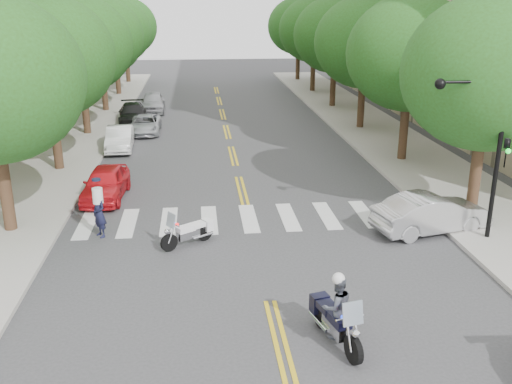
{
  "coord_description": "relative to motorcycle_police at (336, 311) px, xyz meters",
  "views": [
    {
      "loc": [
        -1.87,
        -14.17,
        8.1
      ],
      "look_at": [
        0.21,
        5.86,
        1.3
      ],
      "focal_mm": 40.0,
      "sensor_mm": 36.0,
      "label": 1
    }
  ],
  "objects": [
    {
      "name": "tree_r_3",
      "position": [
        7.45,
        32.14,
        4.7
      ],
      "size": [
        6.4,
        6.4,
        8.45
      ],
      "color": "#382316",
      "rests_on": "ground"
    },
    {
      "name": "parked_car_a",
      "position": [
        -7.21,
        11.64,
        -0.16
      ],
      "size": [
        1.88,
        4.16,
        1.39
      ],
      "primitive_type": "imported",
      "rotation": [
        0.0,
        0.0,
        -0.06
      ],
      "color": "red",
      "rests_on": "ground"
    },
    {
      "name": "traffic_signal_pole",
      "position": [
        6.37,
        5.64,
        2.87
      ],
      "size": [
        2.82,
        0.42,
        6.0
      ],
      "color": "black",
      "rests_on": "ground"
    },
    {
      "name": "parked_car_d",
      "position": [
        -7.65,
        27.51,
        -0.18
      ],
      "size": [
        2.33,
        4.8,
        1.35
      ],
      "primitive_type": "imported",
      "rotation": [
        0.0,
        0.0,
        0.1
      ],
      "color": "black",
      "rests_on": "ground"
    },
    {
      "name": "ground",
      "position": [
        -1.35,
        2.14,
        -0.86
      ],
      "size": [
        140.0,
        140.0,
        0.0
      ],
      "primitive_type": "plane",
      "color": "#38383A",
      "rests_on": "ground"
    },
    {
      "name": "tree_r_4",
      "position": [
        7.45,
        40.14,
        4.7
      ],
      "size": [
        6.4,
        6.4,
        8.45
      ],
      "color": "#382316",
      "rests_on": "ground"
    },
    {
      "name": "tree_l_2",
      "position": [
        -10.15,
        24.14,
        4.7
      ],
      "size": [
        6.4,
        6.4,
        8.45
      ],
      "color": "#382316",
      "rests_on": "ground"
    },
    {
      "name": "officer_standing",
      "position": [
        -6.81,
        7.44,
        0.02
      ],
      "size": [
        0.72,
        0.77,
        1.76
      ],
      "primitive_type": "imported",
      "rotation": [
        0.0,
        0.0,
        -0.95
      ],
      "color": "#161833",
      "rests_on": "ground"
    },
    {
      "name": "sidewalk_left",
      "position": [
        -10.85,
        24.14,
        -0.78
      ],
      "size": [
        5.0,
        60.0,
        0.15
      ],
      "primitive_type": "cube",
      "color": "#9E9991",
      "rests_on": "ground"
    },
    {
      "name": "tree_r_2",
      "position": [
        7.45,
        24.14,
        4.7
      ],
      "size": [
        6.4,
        6.4,
        8.45
      ],
      "color": "#382316",
      "rests_on": "ground"
    },
    {
      "name": "parked_car_e",
      "position": [
        -6.55,
        31.64,
        -0.11
      ],
      "size": [
        1.91,
        4.45,
        1.5
      ],
      "primitive_type": "imported",
      "rotation": [
        0.0,
        0.0,
        0.03
      ],
      "color": "#A3A3A8",
      "rests_on": "ground"
    },
    {
      "name": "tree_r_1",
      "position": [
        7.45,
        16.14,
        4.7
      ],
      "size": [
        6.4,
        6.4,
        8.45
      ],
      "color": "#382316",
      "rests_on": "ground"
    },
    {
      "name": "tree_r_5",
      "position": [
        7.45,
        48.14,
        4.7
      ],
      "size": [
        6.4,
        6.4,
        8.45
      ],
      "color": "#382316",
      "rests_on": "ground"
    },
    {
      "name": "parked_car_c",
      "position": [
        -6.55,
        24.28,
        -0.29
      ],
      "size": [
        1.89,
        4.09,
        1.13
      ],
      "primitive_type": "imported",
      "rotation": [
        0.0,
        0.0,
        -0.0
      ],
      "color": "#A8AAB0",
      "rests_on": "ground"
    },
    {
      "name": "convertible",
      "position": [
        5.15,
        6.64,
        -0.14
      ],
      "size": [
        4.58,
        2.49,
        1.43
      ],
      "primitive_type": "imported",
      "rotation": [
        0.0,
        0.0,
        1.81
      ],
      "color": "#B2B2B4",
      "rests_on": "ground"
    },
    {
      "name": "motorcycle_parked",
      "position": [
        -3.56,
        6.41,
        -0.39
      ],
      "size": [
        1.83,
        1.36,
        1.34
      ],
      "rotation": [
        0.0,
        0.0,
        2.17
      ],
      "color": "black",
      "rests_on": "ground"
    },
    {
      "name": "sidewalk_right",
      "position": [
        8.15,
        24.14,
        -0.78
      ],
      "size": [
        5.0,
        60.0,
        0.15
      ],
      "primitive_type": "cube",
      "color": "#9E9991",
      "rests_on": "ground"
    },
    {
      "name": "tree_l_5",
      "position": [
        -10.15,
        48.14,
        4.7
      ],
      "size": [
        6.4,
        6.4,
        8.45
      ],
      "color": "#382316",
      "rests_on": "ground"
    },
    {
      "name": "tree_r_0",
      "position": [
        7.45,
        8.14,
        4.7
      ],
      "size": [
        6.4,
        6.4,
        8.45
      ],
      "color": "#382316",
      "rests_on": "ground"
    },
    {
      "name": "tree_l_4",
      "position": [
        -10.15,
        40.14,
        4.7
      ],
      "size": [
        6.4,
        6.4,
        8.45
      ],
      "color": "#382316",
      "rests_on": "ground"
    },
    {
      "name": "parked_car_b",
      "position": [
        -7.65,
        20.14,
        -0.19
      ],
      "size": [
        1.6,
        4.08,
        1.32
      ],
      "primitive_type": "imported",
      "rotation": [
        0.0,
        0.0,
        0.05
      ],
      "color": "white",
      "rests_on": "ground"
    },
    {
      "name": "tree_l_3",
      "position": [
        -10.15,
        32.14,
        4.7
      ],
      "size": [
        6.4,
        6.4,
        8.45
      ],
      "color": "#382316",
      "rests_on": "ground"
    },
    {
      "name": "motorcycle_police",
      "position": [
        0.0,
        0.0,
        0.0
      ],
      "size": [
        0.95,
        2.33,
        1.93
      ],
      "rotation": [
        0.0,
        0.0,
        3.39
      ],
      "color": "black",
      "rests_on": "ground"
    },
    {
      "name": "tree_l_1",
      "position": [
        -10.15,
        16.14,
        4.7
      ],
      "size": [
        6.4,
        6.4,
        8.45
      ],
      "color": "#382316",
      "rests_on": "ground"
    }
  ]
}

